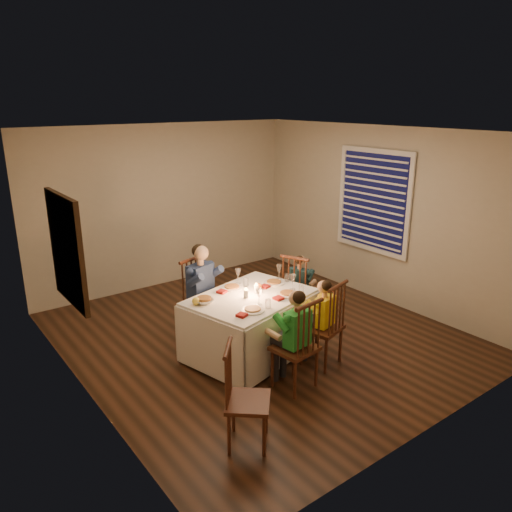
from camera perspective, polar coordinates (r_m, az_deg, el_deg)
ground at (r=6.61m, az=0.34°, el=-9.03°), size 5.00×5.00×0.00m
wall_left at (r=5.16m, az=-19.95°, el=-2.33°), size 0.02×5.00×2.60m
wall_right at (r=7.67m, az=13.89°, el=4.56°), size 0.02×5.00×2.60m
wall_back at (r=8.21m, az=-10.32°, el=5.64°), size 4.50×0.02×2.60m
ceiling at (r=5.92m, az=0.38°, el=14.06°), size 5.00×5.00×0.00m
dining_table at (r=5.94m, az=-0.62°, el=-6.50°), size 1.66×1.36×0.73m
chair_adult at (r=6.65m, az=-5.96°, el=-8.98°), size 0.51×0.50×1.03m
chair_near_left at (r=5.58m, az=4.34°, el=-14.58°), size 0.47×0.45×1.03m
chair_near_right at (r=6.03m, az=7.35°, el=-12.02°), size 0.52×0.50×1.03m
chair_end at (r=6.94m, az=4.89°, el=-7.77°), size 0.54×0.55×1.03m
chair_extra at (r=4.80m, az=-0.88°, el=-20.56°), size 0.55×0.55×0.97m
adult at (r=6.65m, az=-5.96°, el=-8.98°), size 0.54×0.51×1.23m
child_green at (r=5.58m, az=4.34°, el=-14.58°), size 0.42×0.39×1.11m
child_yellow at (r=6.03m, az=7.35°, el=-12.02°), size 0.40×0.39×1.04m
child_teal at (r=6.94m, az=4.89°, el=-7.77°), size 0.39×0.40×1.00m
setting_adult at (r=6.08m, az=-2.77°, el=-3.64°), size 0.31×0.31×0.02m
setting_green at (r=5.45m, az=-0.39°, el=-6.21°), size 0.31×0.31×0.02m
setting_yellow at (r=5.89m, az=3.63°, el=-4.36°), size 0.31×0.31×0.02m
setting_teal at (r=6.23m, az=2.06°, el=-3.07°), size 0.31×0.31×0.02m
candle_left at (r=5.78m, az=-1.17°, el=-4.35°), size 0.06×0.06×0.10m
candle_right at (r=5.92m, az=0.03°, el=-3.82°), size 0.06×0.06×0.10m
squash at (r=5.63m, az=-6.87°, el=-5.14°), size 0.09×0.09×0.09m
orange_fruit at (r=6.03m, az=0.30°, el=-3.51°), size 0.08×0.08×0.08m
serving_bowl at (r=5.68m, az=-5.96°, el=-5.12°), size 0.24×0.24×0.05m
wall_mirror at (r=5.39m, az=-20.81°, el=0.63°), size 0.06×0.95×1.15m
window_blinds at (r=7.66m, az=13.22°, el=6.12°), size 0.07×1.34×1.54m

